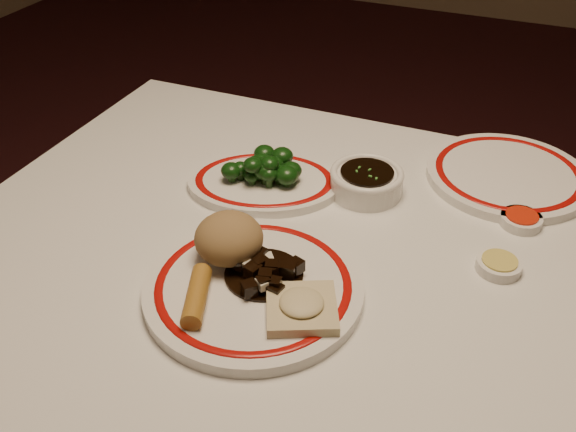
# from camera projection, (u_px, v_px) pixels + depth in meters

# --- Properties ---
(dining_table) EXTENTS (1.20, 0.90, 0.75)m
(dining_table) POSITION_uv_depth(u_px,v_px,m) (334.00, 312.00, 0.97)
(dining_table) COLOR white
(dining_table) RESTS_ON ground
(main_plate) EXTENTS (0.33, 0.33, 0.02)m
(main_plate) POSITION_uv_depth(u_px,v_px,m) (254.00, 288.00, 0.86)
(main_plate) COLOR white
(main_plate) RESTS_ON dining_table
(rice_mound) EXTENTS (0.10, 0.10, 0.07)m
(rice_mound) POSITION_uv_depth(u_px,v_px,m) (229.00, 238.00, 0.88)
(rice_mound) COLOR olive
(rice_mound) RESTS_ON main_plate
(spring_roll) EXTENTS (0.06, 0.10, 0.03)m
(spring_roll) POSITION_uv_depth(u_px,v_px,m) (197.00, 296.00, 0.82)
(spring_roll) COLOR #A57428
(spring_roll) RESTS_ON main_plate
(fried_wonton) EXTENTS (0.12, 0.12, 0.02)m
(fried_wonton) POSITION_uv_depth(u_px,v_px,m) (302.00, 306.00, 0.81)
(fried_wonton) COLOR #C5B88B
(fried_wonton) RESTS_ON main_plate
(stirfry_heap) EXTENTS (0.11, 0.11, 0.03)m
(stirfry_heap) POSITION_uv_depth(u_px,v_px,m) (264.00, 271.00, 0.86)
(stirfry_heap) COLOR black
(stirfry_heap) RESTS_ON main_plate
(broccoli_plate) EXTENTS (0.31, 0.29, 0.02)m
(broccoli_plate) POSITION_uv_depth(u_px,v_px,m) (264.00, 182.00, 1.08)
(broccoli_plate) COLOR white
(broccoli_plate) RESTS_ON dining_table
(broccoli_pile) EXTENTS (0.13, 0.10, 0.05)m
(broccoli_pile) POSITION_uv_depth(u_px,v_px,m) (267.00, 168.00, 1.06)
(broccoli_pile) COLOR #23471C
(broccoli_pile) RESTS_ON broccoli_plate
(soy_bowl) EXTENTS (0.12, 0.12, 0.04)m
(soy_bowl) POSITION_uv_depth(u_px,v_px,m) (366.00, 183.00, 1.06)
(soy_bowl) COLOR white
(soy_bowl) RESTS_ON dining_table
(sweet_sour_dish) EXTENTS (0.06, 0.06, 0.02)m
(sweet_sour_dish) POSITION_uv_depth(u_px,v_px,m) (521.00, 220.00, 0.99)
(sweet_sour_dish) COLOR white
(sweet_sour_dish) RESTS_ON dining_table
(mustard_dish) EXTENTS (0.06, 0.06, 0.02)m
(mustard_dish) POSITION_uv_depth(u_px,v_px,m) (499.00, 265.00, 0.91)
(mustard_dish) COLOR white
(mustard_dish) RESTS_ON dining_table
(far_plate) EXTENTS (0.31, 0.31, 0.02)m
(far_plate) POSITION_uv_depth(u_px,v_px,m) (507.00, 175.00, 1.10)
(far_plate) COLOR white
(far_plate) RESTS_ON dining_table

